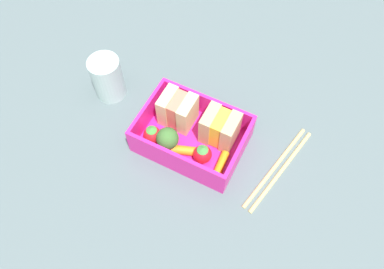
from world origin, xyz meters
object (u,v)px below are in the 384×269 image
(sandwich_center_left, at_px, (220,128))
(chopstick_pair, at_px, (278,168))
(strawberry_left, at_px, (202,154))
(carrot_stick_left, at_px, (183,150))
(drinking_glass, at_px, (107,78))
(broccoli_floret, at_px, (167,139))
(strawberry_far_left, at_px, (152,134))
(carrot_stick_far_left, at_px, (220,165))
(sandwich_left, at_px, (178,110))

(sandwich_center_left, xyz_separation_m, chopstick_pair, (0.11, -0.00, -0.04))
(strawberry_left, bearing_deg, sandwich_center_left, 81.76)
(carrot_stick_left, bearing_deg, drinking_glass, 162.58)
(sandwich_center_left, xyz_separation_m, strawberry_left, (-0.01, -0.05, -0.01))
(broccoli_floret, distance_m, carrot_stick_left, 0.03)
(strawberry_far_left, distance_m, chopstick_pair, 0.22)
(carrot_stick_left, distance_m, chopstick_pair, 0.16)
(broccoli_floret, relative_size, carrot_stick_far_left, 0.88)
(strawberry_far_left, xyz_separation_m, strawberry_left, (0.09, 0.00, 0.00))
(sandwich_center_left, xyz_separation_m, drinking_glass, (-0.22, 0.00, -0.00))
(carrot_stick_far_left, bearing_deg, drinking_glass, 167.72)
(carrot_stick_left, xyz_separation_m, drinking_glass, (-0.18, 0.06, 0.02))
(carrot_stick_far_left, bearing_deg, carrot_stick_left, -177.56)
(carrot_stick_left, distance_m, strawberry_left, 0.04)
(sandwich_left, relative_size, broccoli_floret, 1.38)
(sandwich_center_left, relative_size, carrot_stick_far_left, 1.22)
(drinking_glass, bearing_deg, carrot_stick_left, -17.42)
(sandwich_left, height_order, drinking_glass, drinking_glass)
(strawberry_left, distance_m, chopstick_pair, 0.13)
(drinking_glass, bearing_deg, broccoli_floret, -20.62)
(sandwich_left, xyz_separation_m, chopstick_pair, (0.19, -0.00, -0.04))
(sandwich_left, bearing_deg, carrot_stick_left, -54.93)
(carrot_stick_far_left, xyz_separation_m, drinking_glass, (-0.25, 0.05, 0.02))
(strawberry_far_left, relative_size, carrot_stick_left, 0.85)
(sandwich_left, xyz_separation_m, strawberry_far_left, (-0.02, -0.05, -0.01))
(sandwich_center_left, height_order, chopstick_pair, sandwich_center_left)
(sandwich_left, relative_size, strawberry_far_left, 1.69)
(sandwich_left, distance_m, drinking_glass, 0.14)
(chopstick_pair, height_order, drinking_glass, drinking_glass)
(strawberry_far_left, bearing_deg, sandwich_center_left, 28.98)
(drinking_glass, bearing_deg, sandwich_left, -1.39)
(strawberry_left, bearing_deg, carrot_stick_far_left, -1.04)
(carrot_stick_left, relative_size, chopstick_pair, 0.23)
(sandwich_left, bearing_deg, carrot_stick_far_left, -25.80)
(broccoli_floret, distance_m, strawberry_left, 0.06)
(broccoli_floret, height_order, carrot_stick_left, broccoli_floret)
(strawberry_far_left, relative_size, strawberry_left, 0.97)
(carrot_stick_left, height_order, carrot_stick_far_left, carrot_stick_left)
(strawberry_far_left, distance_m, broccoli_floret, 0.03)
(carrot_stick_left, distance_m, carrot_stick_far_left, 0.07)
(chopstick_pair, bearing_deg, sandwich_left, 178.70)
(sandwich_left, relative_size, drinking_glass, 0.72)
(strawberry_far_left, height_order, carrot_stick_left, strawberry_far_left)
(strawberry_far_left, distance_m, carrot_stick_left, 0.06)
(sandwich_center_left, relative_size, strawberry_left, 1.65)
(sandwich_center_left, bearing_deg, carrot_stick_far_left, -62.81)
(broccoli_floret, xyz_separation_m, carrot_stick_far_left, (0.10, 0.00, -0.02))
(drinking_glass, bearing_deg, sandwich_center_left, -0.90)
(strawberry_left, height_order, drinking_glass, drinking_glass)
(strawberry_left, distance_m, carrot_stick_far_left, 0.03)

